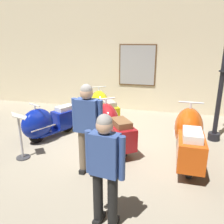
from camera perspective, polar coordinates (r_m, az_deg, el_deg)
ground_plane at (r=5.36m, az=-2.05°, el=-8.92°), size 60.00×60.00×0.00m
showroom_back_wall at (r=7.99m, az=6.06°, el=14.38°), size 18.00×0.63×3.94m
scooter_0 at (r=5.91m, az=-15.83°, el=-2.46°), size 1.09×1.60×0.95m
scooter_1 at (r=6.93m, az=-2.49°, el=1.38°), size 1.33×1.65×1.02m
scooter_2 at (r=5.39m, az=-0.43°, el=-3.19°), size 1.40×1.69×1.05m
scooter_3 at (r=5.00m, az=18.50°, el=-5.38°), size 0.60×1.86×1.13m
lamppost at (r=5.87m, az=26.00°, el=10.71°), size 0.31×0.31×3.23m
visitor_0 at (r=4.05m, az=-6.07°, el=-2.98°), size 0.57×0.28×1.68m
visitor_1 at (r=2.91m, az=-1.76°, el=-12.91°), size 0.52×0.29×1.56m
info_stanchion at (r=5.12m, az=-21.58°, el=-6.48°), size 0.38×0.39×0.99m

